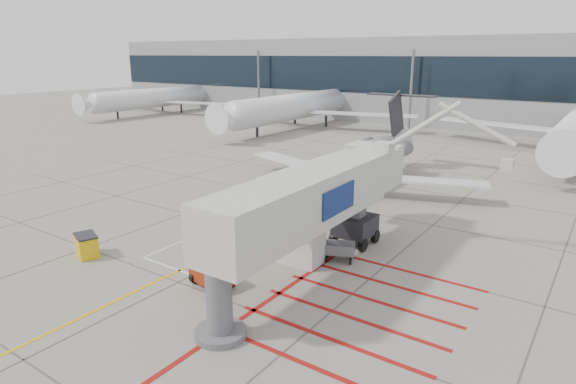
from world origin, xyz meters
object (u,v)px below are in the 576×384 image
Objects in this scene: jet_bridge at (304,210)px; spill_bin at (87,245)px; regional_jet at (327,154)px; pushback_tug at (212,273)px.

jet_bridge reaches higher than spill_bin.
spill_bin is at bearing -159.14° from jet_bridge.
regional_jet is 18.68m from spill_bin.
jet_bridge is 12.24× the size of spill_bin.
regional_jet is 13.12× the size of pushback_tug.
regional_jet reaches higher than jet_bridge.
pushback_tug is (2.65, -15.97, -3.18)m from regional_jet.
spill_bin is at bearing -109.01° from regional_jet.
jet_bridge is 8.48× the size of pushback_tug.
spill_bin reaches higher than pushback_tug.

